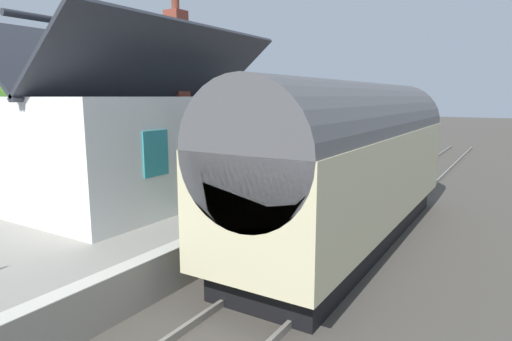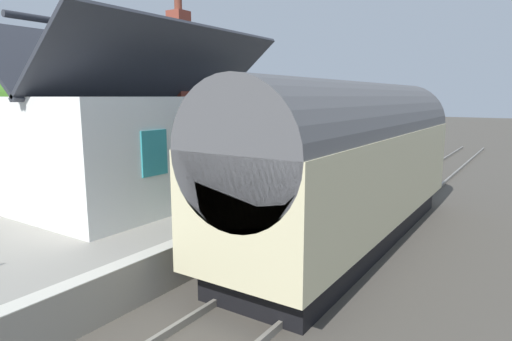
{
  "view_description": "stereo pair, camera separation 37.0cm",
  "coord_description": "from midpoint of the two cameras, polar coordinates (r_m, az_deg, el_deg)",
  "views": [
    {
      "loc": [
        -10.44,
        -4.71,
        3.94
      ],
      "look_at": [
        -0.36,
        1.5,
        1.89
      ],
      "focal_mm": 30.2,
      "sensor_mm": 36.0,
      "label": 1
    },
    {
      "loc": [
        -10.24,
        -5.03,
        3.94
      ],
      "look_at": [
        -0.36,
        1.5,
        1.89
      ],
      "focal_mm": 30.2,
      "sensor_mm": 36.0,
      "label": 2
    }
  ],
  "objects": [
    {
      "name": "station_building",
      "position": [
        13.26,
        -15.49,
        3.46
      ],
      "size": [
        7.58,
        4.48,
        6.05
      ],
      "color": "white",
      "rests_on": "platform"
    },
    {
      "name": "tree_far_left",
      "position": [
        23.04,
        -26.66,
        10.1
      ],
      "size": [
        5.03,
        4.66,
        6.99
      ],
      "color": "#4C3828",
      "rests_on": "ground"
    },
    {
      "name": "platform_edge_coping",
      "position": [
        12.36,
        1.29,
        -4.43
      ],
      "size": [
        32.0,
        0.36,
        0.02
      ],
      "primitive_type": "cube",
      "color": "beige",
      "rests_on": "platform"
    },
    {
      "name": "rail_far",
      "position": [
        11.99,
        6.96,
        -9.07
      ],
      "size": [
        52.0,
        0.08,
        0.14
      ],
      "primitive_type": "cube",
      "color": "gray",
      "rests_on": "ground"
    },
    {
      "name": "train",
      "position": [
        11.83,
        11.71,
        1.27
      ],
      "size": [
        10.99,
        2.73,
        4.32
      ],
      "color": "black",
      "rests_on": "ground"
    },
    {
      "name": "planter_by_door",
      "position": [
        10.52,
        -8.91,
        -4.74
      ],
      "size": [
        0.47,
        0.47,
        0.84
      ],
      "color": "teal",
      "rests_on": "platform"
    },
    {
      "name": "tree_behind_building",
      "position": [
        19.62,
        -12.74,
        12.35
      ],
      "size": [
        2.95,
        3.16,
        6.56
      ],
      "color": "#4C3828",
      "rests_on": "ground"
    },
    {
      "name": "planter_under_sign",
      "position": [
        23.84,
        11.82,
        3.46
      ],
      "size": [
        0.67,
        0.67,
        0.98
      ],
      "color": "#9E5138",
      "rests_on": "platform"
    },
    {
      "name": "bench_platform_end",
      "position": [
        18.35,
        4.34,
        1.73
      ],
      "size": [
        1.41,
        0.47,
        0.88
      ],
      "color": "#26727F",
      "rests_on": "platform"
    },
    {
      "name": "platform",
      "position": [
        13.89,
        -7.83,
        -4.84
      ],
      "size": [
        32.0,
        5.44,
        0.89
      ],
      "primitive_type": "cube",
      "color": "gray",
      "rests_on": "ground"
    },
    {
      "name": "planter_bench_left",
      "position": [
        20.86,
        10.9,
        2.29
      ],
      "size": [
        0.47,
        0.47,
        0.71
      ],
      "color": "gray",
      "rests_on": "platform"
    },
    {
      "name": "planter_edge_near",
      "position": [
        20.81,
        3.78,
        2.67
      ],
      "size": [
        0.7,
        0.7,
        0.92
      ],
      "color": "teal",
      "rests_on": "platform"
    },
    {
      "name": "ground_plane",
      "position": [
        12.09,
        6.17,
        -9.25
      ],
      "size": [
        160.0,
        160.0,
        0.0
      ],
      "primitive_type": "plane",
      "color": "#4C473F"
    },
    {
      "name": "planter_edge_far",
      "position": [
        18.07,
        7.05,
        1.09
      ],
      "size": [
        0.44,
        0.44,
        0.65
      ],
      "color": "#9E5138",
      "rests_on": "platform"
    },
    {
      "name": "rail_near",
      "position": [
        11.51,
        13.59,
        -10.11
      ],
      "size": [
        52.0,
        0.08,
        0.14
      ],
      "primitive_type": "cube",
      "color": "gray",
      "rests_on": "ground"
    },
    {
      "name": "station_sign_board",
      "position": [
        19.94,
        11.23,
        4.27
      ],
      "size": [
        0.96,
        0.06,
        1.57
      ],
      "color": "black",
      "rests_on": "platform"
    }
  ]
}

